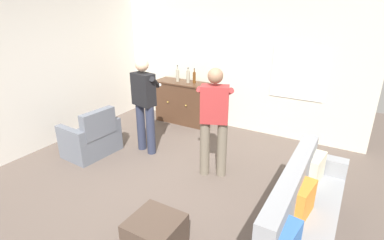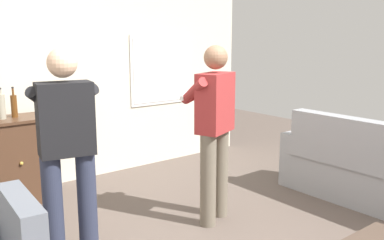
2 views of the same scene
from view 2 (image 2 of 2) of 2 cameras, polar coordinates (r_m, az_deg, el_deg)
name	(u,v)px [view 2 (image 2 of 2)]	position (r m, az deg, el deg)	size (l,w,h in m)	color
wall_back_with_window	(73,67)	(5.37, -15.56, 6.88)	(5.20, 0.15, 2.80)	beige
couch	(382,176)	(4.78, 24.06, -6.88)	(0.57, 2.30, 0.94)	gray
bottle_liquor_amber	(1,106)	(4.77, -24.09, 1.67)	(0.08, 0.08, 0.32)	gray
bottle_spirits_clear	(14,106)	(4.84, -22.64, 1.79)	(0.06, 0.06, 0.32)	#593314
person_standing_left	(67,147)	(3.37, -16.35, -3.45)	(0.55, 0.51, 1.68)	#282D42
person_standing_right	(214,126)	(4.00, 2.93, -0.75)	(0.52, 0.52, 1.68)	#6B6051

